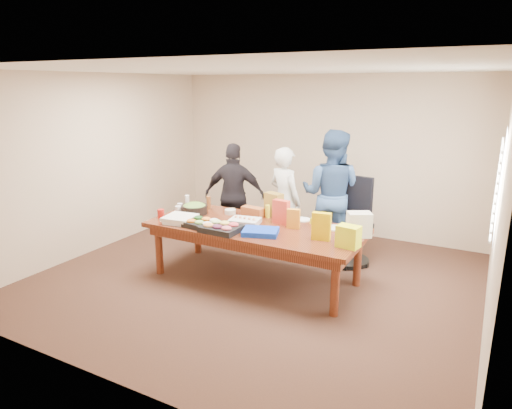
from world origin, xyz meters
The scene contains 39 objects.
floor centered at (0.00, 0.00, -0.01)m, with size 5.50×5.00×0.02m, color #47301E.
ceiling centered at (0.00, 0.00, 2.71)m, with size 5.50×5.00×0.02m, color white.
wall_back centered at (0.00, 2.50, 1.35)m, with size 5.50×0.04×2.70m, color beige.
wall_front centered at (0.00, -2.50, 1.35)m, with size 5.50×0.04×2.70m, color beige.
wall_left centered at (-2.75, 0.00, 1.35)m, with size 0.04×5.00×2.70m, color beige.
wall_right centered at (2.75, 0.00, 1.35)m, with size 0.04×5.00×2.70m, color beige.
window_panel centered at (2.72, 0.60, 1.50)m, with size 0.03×1.40×1.10m, color white.
window_blinds centered at (2.68, 0.60, 1.50)m, with size 0.04×1.36×1.00m, color beige.
conference_table centered at (0.00, 0.00, 0.38)m, with size 2.80×1.20×0.75m, color #4C1C0F.
office_chair centered at (0.93, 1.12, 0.60)m, with size 0.61×0.61×1.20m, color black.
person_center centered at (-0.09, 1.12, 0.82)m, with size 0.60×0.39×1.63m, color silver.
person_right centered at (0.58, 1.28, 0.95)m, with size 0.93×0.72×1.91m, color #314E7C.
person_left centered at (-0.93, 1.03, 0.82)m, with size 0.97×0.40×1.65m, color black.
veggie_tray centered at (-0.57, -0.36, 0.78)m, with size 0.45×0.35×0.07m, color black.
fruit_tray centered at (-0.26, -0.41, 0.79)m, with size 0.48×0.37×0.07m, color black.
sheet_cake centered at (-0.16, 0.00, 0.78)m, with size 0.38×0.29×0.07m, color silver.
salad_bowl centered at (-1.03, 0.10, 0.81)m, with size 0.37×0.37×0.12m, color black.
chip_bag_blue centered at (0.22, -0.28, 0.78)m, with size 0.43×0.32×0.06m, color #1039C9.
chip_bag_red centered at (0.26, 0.23, 0.91)m, with size 0.22×0.09×0.32m, color red.
chip_bag_yellow centered at (0.95, -0.12, 0.92)m, with size 0.22×0.09×0.33m, color #E4B902.
chip_bag_orange centered at (0.48, 0.13, 0.88)m, with size 0.16×0.07×0.25m, color orange.
mayo_jar centered at (0.17, 0.27, 0.83)m, with size 0.10×0.10×0.15m, color white.
mustard_bottle centered at (-0.02, 0.40, 0.84)m, with size 0.06×0.06×0.18m, color gold.
dressing_bottle centered at (-0.98, 0.37, 0.85)m, with size 0.06×0.06×0.19m, color brown.
ranch_bottle centered at (-1.30, 0.29, 0.85)m, with size 0.06×0.06×0.19m, color white.
banana_bunch centered at (0.73, 0.44, 0.79)m, with size 0.24×0.14×0.08m, color yellow.
bread_loaf centered at (-0.24, 0.38, 0.81)m, with size 0.32×0.14×0.13m, color #974B23.
kraft_bag centered at (0.01, 0.52, 0.91)m, with size 0.25×0.14×0.33m, color olive.
red_cup centered at (-1.30, -0.31, 0.81)m, with size 0.09×0.09×0.12m, color #B51D14.
clear_cup_a centered at (-1.21, -0.04, 0.81)m, with size 0.09×0.09×0.12m, color silver.
clear_cup_b centered at (-1.30, 0.11, 0.80)m, with size 0.08×0.08×0.11m, color white.
pizza_box_lower centered at (-0.93, -0.33, 0.77)m, with size 0.38×0.38×0.04m, color white.
pizza_box_upper centered at (-0.95, -0.35, 0.82)m, with size 0.38×0.38×0.04m, color white.
plate_a centered at (0.97, 0.37, 0.76)m, with size 0.26×0.26×0.02m, color silver.
plate_b centered at (0.44, 0.52, 0.76)m, with size 0.23×0.23×0.01m, color white.
dip_bowl_a centered at (0.35, 0.40, 0.78)m, with size 0.16×0.16×0.07m, color beige.
dip_bowl_b centered at (-0.57, 0.32, 0.78)m, with size 0.16×0.16×0.06m, color beige.
grocery_bag_white centered at (1.30, 0.22, 0.90)m, with size 0.28×0.20×0.30m, color beige.
grocery_bag_yellow centered at (1.30, -0.21, 0.88)m, with size 0.25×0.17×0.25m, color #ECF818.
Camera 1 is at (2.65, -4.92, 2.53)m, focal length 31.67 mm.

